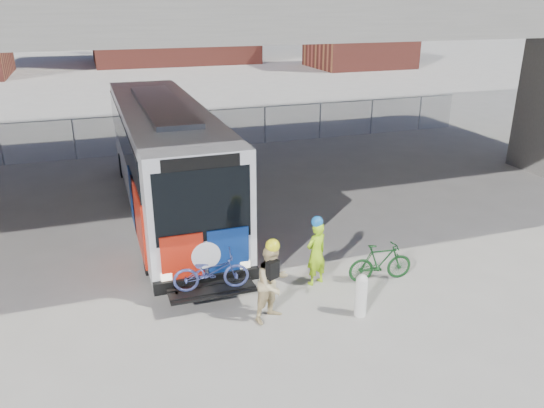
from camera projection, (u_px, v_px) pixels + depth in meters
name	position (u px, v px, depth m)	size (l,w,h in m)	color
ground	(264.00, 255.00, 14.94)	(160.00, 160.00, 0.00)	#9E9991
bus	(165.00, 150.00, 17.45)	(2.67, 12.97, 3.69)	silver
overpass	(222.00, 6.00, 16.13)	(40.00, 16.00, 7.95)	#605E59
chainlink_fence	(185.00, 120.00, 25.02)	(30.00, 0.06, 30.00)	gray
brick_buildings	(132.00, 14.00, 55.93)	(54.00, 22.00, 12.00)	brown
bollard	(361.00, 294.00, 11.90)	(0.27, 0.27, 1.03)	white
cyclist_hivis	(316.00, 252.00, 13.14)	(0.71, 0.58, 1.84)	#A8EA18
cyclist_tan	(273.00, 282.00, 11.64)	(1.07, 0.98, 1.96)	beige
bike_parked	(381.00, 262.00, 13.42)	(0.48, 1.68, 1.01)	#15431B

